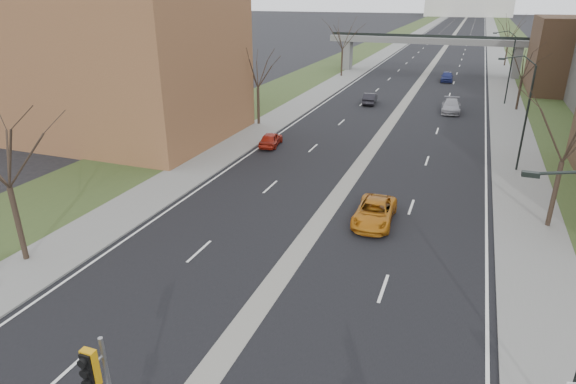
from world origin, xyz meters
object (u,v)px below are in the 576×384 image
Objects in this scene: car_left_far at (370,98)px; car_right_far at (447,77)px; car_right_near at (374,212)px; car_right_mid at (451,106)px; car_left_near at (271,139)px.

car_right_far is at bearing -115.75° from car_left_far.
car_right_near is (7.24, -33.43, -0.01)m from car_left_far.
car_right_near is 1.08× the size of car_right_far.
car_left_far is at bearing -112.88° from car_right_far.
car_right_far is (-1.88, 21.88, 0.03)m from car_right_mid.
car_right_far is (7.94, 20.66, 0.08)m from car_left_far.
car_right_far reaches higher than car_left_near.
car_left_near is at bearing -108.77° from car_right_far.
car_right_mid reaches higher than car_right_near.
car_right_near is 54.09m from car_right_far.
car_right_mid reaches higher than car_left_near.
car_left_far is 22.13m from car_right_far.
car_right_near is at bearing 126.71° from car_left_near.
car_left_near is 43.57m from car_right_far.
car_right_mid is at bearing 83.59° from car_right_near.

